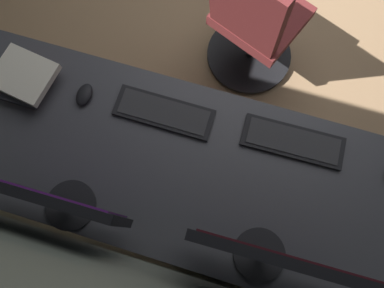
{
  "coord_description": "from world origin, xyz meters",
  "views": [
    {
      "loc": [
        0.02,
        2.06,
        2.1
      ],
      "look_at": [
        0.11,
        1.77,
        0.95
      ],
      "focal_mm": 31.97,
      "sensor_mm": 36.0,
      "label": 1
    }
  ],
  "objects_px": {
    "monitor_secondary": "(276,258)",
    "office_chair": "(253,26)",
    "keyboard_spare": "(293,142)",
    "book_stack_near": "(26,78)",
    "drawer_pedestal": "(231,201)",
    "keyboard_main": "(164,112)",
    "mouse_spare": "(84,95)",
    "monitor_primary": "(45,198)"
  },
  "relations": [
    {
      "from": "drawer_pedestal",
      "to": "office_chair",
      "type": "distance_m",
      "value": 0.96
    },
    {
      "from": "drawer_pedestal",
      "to": "keyboard_main",
      "type": "bearing_deg",
      "value": -29.67
    },
    {
      "from": "monitor_primary",
      "to": "mouse_spare",
      "type": "distance_m",
      "value": 0.52
    },
    {
      "from": "keyboard_main",
      "to": "book_stack_near",
      "type": "relative_size",
      "value": 1.58
    },
    {
      "from": "monitor_secondary",
      "to": "keyboard_main",
      "type": "bearing_deg",
      "value": -39.9
    },
    {
      "from": "book_stack_near",
      "to": "office_chair",
      "type": "bearing_deg",
      "value": -139.08
    },
    {
      "from": "monitor_secondary",
      "to": "mouse_spare",
      "type": "height_order",
      "value": "monitor_secondary"
    },
    {
      "from": "monitor_primary",
      "to": "book_stack_near",
      "type": "relative_size",
      "value": 2.06
    },
    {
      "from": "keyboard_main",
      "to": "mouse_spare",
      "type": "height_order",
      "value": "mouse_spare"
    },
    {
      "from": "book_stack_near",
      "to": "office_chair",
      "type": "relative_size",
      "value": 0.27
    },
    {
      "from": "keyboard_main",
      "to": "office_chair",
      "type": "relative_size",
      "value": 0.43
    },
    {
      "from": "book_stack_near",
      "to": "monitor_secondary",
      "type": "bearing_deg",
      "value": 160.24
    },
    {
      "from": "monitor_primary",
      "to": "mouse_spare",
      "type": "xyz_separation_m",
      "value": [
        0.12,
        -0.45,
        -0.23
      ]
    },
    {
      "from": "monitor_primary",
      "to": "book_stack_near",
      "type": "bearing_deg",
      "value": -49.98
    },
    {
      "from": "keyboard_main",
      "to": "keyboard_spare",
      "type": "xyz_separation_m",
      "value": [
        -0.55,
        -0.03,
        0.0
      ]
    },
    {
      "from": "keyboard_main",
      "to": "keyboard_spare",
      "type": "height_order",
      "value": "same"
    },
    {
      "from": "monitor_primary",
      "to": "drawer_pedestal",
      "type": "bearing_deg",
      "value": -159.0
    },
    {
      "from": "mouse_spare",
      "to": "office_chair",
      "type": "relative_size",
      "value": 0.11
    },
    {
      "from": "keyboard_spare",
      "to": "monitor_secondary",
      "type": "bearing_deg",
      "value": 86.85
    },
    {
      "from": "drawer_pedestal",
      "to": "keyboard_main",
      "type": "distance_m",
      "value": 0.61
    },
    {
      "from": "monitor_primary",
      "to": "office_chair",
      "type": "distance_m",
      "value": 1.39
    },
    {
      "from": "monitor_primary",
      "to": "keyboard_main",
      "type": "height_order",
      "value": "monitor_primary"
    },
    {
      "from": "keyboard_spare",
      "to": "book_stack_near",
      "type": "height_order",
      "value": "book_stack_near"
    },
    {
      "from": "drawer_pedestal",
      "to": "monitor_primary",
      "type": "distance_m",
      "value": 0.93
    },
    {
      "from": "monitor_secondary",
      "to": "drawer_pedestal",
      "type": "bearing_deg",
      "value": -59.56
    },
    {
      "from": "monitor_secondary",
      "to": "keyboard_spare",
      "type": "distance_m",
      "value": 0.54
    },
    {
      "from": "drawer_pedestal",
      "to": "monitor_secondary",
      "type": "xyz_separation_m",
      "value": [
        -0.12,
        0.21,
        0.65
      ]
    },
    {
      "from": "keyboard_main",
      "to": "office_chair",
      "type": "distance_m",
      "value": 0.81
    },
    {
      "from": "monitor_secondary",
      "to": "office_chair",
      "type": "height_order",
      "value": "monitor_secondary"
    },
    {
      "from": "monitor_secondary",
      "to": "mouse_spare",
      "type": "bearing_deg",
      "value": -25.38
    },
    {
      "from": "monitor_primary",
      "to": "monitor_secondary",
      "type": "relative_size",
      "value": 0.97
    },
    {
      "from": "monitor_primary",
      "to": "monitor_secondary",
      "type": "height_order",
      "value": "monitor_secondary"
    },
    {
      "from": "monitor_secondary",
      "to": "office_chair",
      "type": "distance_m",
      "value": 1.3
    },
    {
      "from": "drawer_pedestal",
      "to": "mouse_spare",
      "type": "relative_size",
      "value": 6.68
    },
    {
      "from": "keyboard_spare",
      "to": "office_chair",
      "type": "xyz_separation_m",
      "value": [
        0.29,
        -0.68,
        -0.28
      ]
    },
    {
      "from": "keyboard_main",
      "to": "keyboard_spare",
      "type": "bearing_deg",
      "value": -176.69
    },
    {
      "from": "monitor_secondary",
      "to": "office_chair",
      "type": "relative_size",
      "value": 0.58
    },
    {
      "from": "monitor_primary",
      "to": "keyboard_main",
      "type": "distance_m",
      "value": 0.58
    },
    {
      "from": "monitor_primary",
      "to": "monitor_secondary",
      "type": "xyz_separation_m",
      "value": [
        -0.76,
        -0.03,
        0.02
      ]
    },
    {
      "from": "drawer_pedestal",
      "to": "office_chair",
      "type": "xyz_separation_m",
      "value": [
        0.14,
        -0.94,
        0.11
      ]
    },
    {
      "from": "mouse_spare",
      "to": "book_stack_near",
      "type": "distance_m",
      "value": 0.25
    },
    {
      "from": "monitor_secondary",
      "to": "keyboard_spare",
      "type": "bearing_deg",
      "value": -93.15
    }
  ]
}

